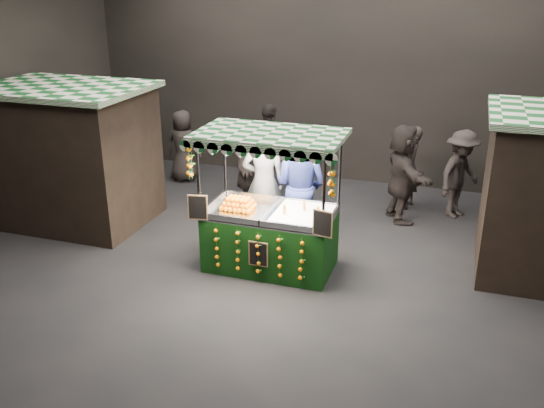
% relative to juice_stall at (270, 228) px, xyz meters
% --- Properties ---
extents(ground, '(12.00, 12.00, 0.00)m').
position_rel_juice_stall_xyz_m(ground, '(0.18, -0.23, -0.70)').
color(ground, black).
rests_on(ground, ground).
extents(market_hall, '(12.10, 10.10, 5.05)m').
position_rel_juice_stall_xyz_m(market_hall, '(0.18, -0.23, 2.68)').
color(market_hall, black).
rests_on(market_hall, ground).
extents(neighbour_stall_left, '(3.00, 2.20, 2.60)m').
position_rel_juice_stall_xyz_m(neighbour_stall_left, '(-4.22, 0.77, 0.61)').
color(neighbour_stall_left, black).
rests_on(neighbour_stall_left, ground).
extents(juice_stall, '(2.33, 1.37, 2.26)m').
position_rel_juice_stall_xyz_m(juice_stall, '(0.00, 0.00, 0.00)').
color(juice_stall, black).
rests_on(juice_stall, ground).
extents(vendor_grey, '(0.88, 0.70, 2.10)m').
position_rel_juice_stall_xyz_m(vendor_grey, '(-0.49, 1.11, 0.35)').
color(vendor_grey, gray).
rests_on(vendor_grey, ground).
extents(vendor_blue, '(1.18, 1.02, 2.10)m').
position_rel_juice_stall_xyz_m(vendor_blue, '(0.16, 1.18, 0.35)').
color(vendor_blue, navy).
rests_on(vendor_blue, ground).
extents(shopper_0, '(0.70, 0.49, 1.83)m').
position_rel_juice_stall_xyz_m(shopper_0, '(-4.08, 2.21, 0.21)').
color(shopper_0, black).
rests_on(shopper_0, ground).
extents(shopper_1, '(1.20, 1.17, 1.94)m').
position_rel_juice_stall_xyz_m(shopper_1, '(3.70, 3.11, 0.27)').
color(shopper_1, '#2B2523').
rests_on(shopper_1, ground).
extents(shopper_2, '(1.15, 1.11, 1.93)m').
position_rel_juice_stall_xyz_m(shopper_2, '(-1.19, 3.48, 0.26)').
color(shopper_2, black).
rests_on(shopper_2, ground).
extents(shopper_3, '(1.13, 1.30, 1.74)m').
position_rel_juice_stall_xyz_m(shopper_3, '(2.78, 3.24, 0.17)').
color(shopper_3, '#2E2725').
rests_on(shopper_3, ground).
extents(shopper_4, '(0.85, 0.61, 1.64)m').
position_rel_juice_stall_xyz_m(shopper_4, '(-3.27, 3.51, 0.12)').
color(shopper_4, black).
rests_on(shopper_4, ground).
extents(shopper_5, '(1.29, 1.82, 1.89)m').
position_rel_juice_stall_xyz_m(shopper_5, '(1.74, 2.70, 0.24)').
color(shopper_5, '#2C2524').
rests_on(shopper_5, ground).
extents(shopper_6, '(0.50, 0.67, 1.69)m').
position_rel_juice_stall_xyz_m(shopper_6, '(1.80, 3.43, 0.14)').
color(shopper_6, '#292421').
rests_on(shopper_6, ground).
extents(shopper_7, '(0.75, 1.78, 1.87)m').
position_rel_juice_stall_xyz_m(shopper_7, '(-1.22, 2.28, 0.23)').
color(shopper_7, '#2C2624').
rests_on(shopper_7, ground).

